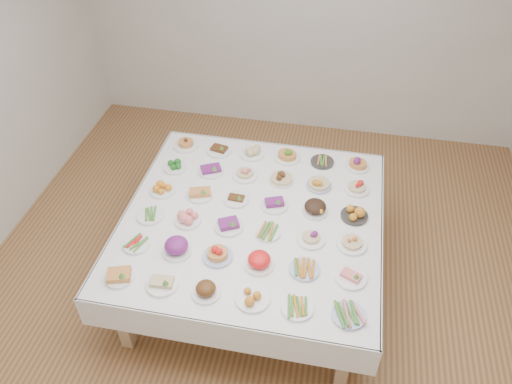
% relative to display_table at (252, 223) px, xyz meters
% --- Properties ---
extents(room_envelope, '(5.02, 5.02, 2.81)m').
position_rel_display_table_xyz_m(room_envelope, '(0.09, -0.01, 1.15)').
color(room_envelope, olive).
rests_on(room_envelope, ground).
extents(display_table, '(2.02, 2.02, 0.75)m').
position_rel_display_table_xyz_m(display_table, '(0.00, 0.00, 0.00)').
color(display_table, white).
rests_on(display_table, ground).
extents(dish_0, '(0.20, 0.20, 0.10)m').
position_rel_display_table_xyz_m(dish_0, '(-0.78, -0.78, 0.11)').
color(dish_0, white).
rests_on(dish_0, display_table).
extents(dish_1, '(0.22, 0.22, 0.10)m').
position_rel_display_table_xyz_m(dish_1, '(-0.47, -0.78, 0.11)').
color(dish_1, white).
rests_on(dish_1, display_table).
extents(dish_2, '(0.19, 0.19, 0.10)m').
position_rel_display_table_xyz_m(dish_2, '(-0.15, -0.79, 0.12)').
color(dish_2, white).
rests_on(dish_2, display_table).
extents(dish_3, '(0.23, 0.23, 0.10)m').
position_rel_display_table_xyz_m(dish_3, '(0.16, -0.78, 0.12)').
color(dish_3, white).
rests_on(dish_3, display_table).
extents(dish_4, '(0.21, 0.21, 0.05)m').
position_rel_display_table_xyz_m(dish_4, '(0.46, -0.79, 0.09)').
color(dish_4, white).
rests_on(dish_4, display_table).
extents(dish_5, '(0.25, 0.22, 0.06)m').
position_rel_display_table_xyz_m(dish_5, '(0.79, -0.79, 0.10)').
color(dish_5, '#4C66B2').
rests_on(dish_5, display_table).
extents(dish_6, '(0.20, 0.20, 0.05)m').
position_rel_display_table_xyz_m(dish_6, '(-0.78, -0.46, 0.09)').
color(dish_6, white).
rests_on(dish_6, display_table).
extents(dish_7, '(0.21, 0.21, 0.12)m').
position_rel_display_table_xyz_m(dish_7, '(-0.46, -0.47, 0.12)').
color(dish_7, white).
rests_on(dish_7, display_table).
extents(dish_8, '(0.22, 0.22, 0.13)m').
position_rel_display_table_xyz_m(dish_8, '(-0.16, -0.46, 0.13)').
color(dish_8, '#4C66B2').
rests_on(dish_8, display_table).
extents(dish_9, '(0.22, 0.22, 0.13)m').
position_rel_display_table_xyz_m(dish_9, '(0.15, -0.48, 0.13)').
color(dish_9, white).
rests_on(dish_9, display_table).
extents(dish_10, '(0.21, 0.21, 0.05)m').
position_rel_display_table_xyz_m(dish_10, '(0.47, -0.46, 0.09)').
color(dish_10, '#4C66B2').
rests_on(dish_10, display_table).
extents(dish_11, '(0.22, 0.22, 0.09)m').
position_rel_display_table_xyz_m(dish_11, '(0.79, -0.47, 0.11)').
color(dish_11, white).
rests_on(dish_11, display_table).
extents(dish_12, '(0.21, 0.21, 0.05)m').
position_rel_display_table_xyz_m(dish_12, '(-0.78, -0.15, 0.09)').
color(dish_12, white).
rests_on(dish_12, display_table).
extents(dish_13, '(0.21, 0.21, 0.10)m').
position_rel_display_table_xyz_m(dish_13, '(-0.48, -0.15, 0.12)').
color(dish_13, white).
rests_on(dish_13, display_table).
extents(dish_14, '(0.22, 0.22, 0.11)m').
position_rel_display_table_xyz_m(dish_14, '(-0.15, -0.15, 0.12)').
color(dish_14, white).
rests_on(dish_14, display_table).
extents(dish_15, '(0.20, 0.20, 0.05)m').
position_rel_display_table_xyz_m(dish_15, '(0.15, -0.16, 0.09)').
color(dish_15, white).
rests_on(dish_15, display_table).
extents(dish_16, '(0.21, 0.21, 0.11)m').
position_rel_display_table_xyz_m(dish_16, '(0.48, -0.17, 0.12)').
color(dish_16, white).
rests_on(dish_16, display_table).
extents(dish_17, '(0.22, 0.22, 0.11)m').
position_rel_display_table_xyz_m(dish_17, '(0.78, -0.16, 0.12)').
color(dish_17, white).
rests_on(dish_17, display_table).
extents(dish_18, '(0.21, 0.21, 0.09)m').
position_rel_display_table_xyz_m(dish_18, '(-0.79, 0.15, 0.11)').
color(dish_18, white).
rests_on(dish_18, display_table).
extents(dish_19, '(0.20, 0.20, 0.09)m').
position_rel_display_table_xyz_m(dish_19, '(-0.47, 0.15, 0.11)').
color(dish_19, white).
rests_on(dish_19, display_table).
extents(dish_20, '(0.20, 0.20, 0.08)m').
position_rel_display_table_xyz_m(dish_20, '(-0.16, 0.16, 0.10)').
color(dish_20, white).
rests_on(dish_20, display_table).
extents(dish_21, '(0.22, 0.22, 0.10)m').
position_rel_display_table_xyz_m(dish_21, '(0.15, 0.15, 0.11)').
color(dish_21, white).
rests_on(dish_21, display_table).
extents(dish_22, '(0.20, 0.20, 0.13)m').
position_rel_display_table_xyz_m(dish_22, '(0.48, 0.15, 0.13)').
color(dish_22, white).
rests_on(dish_22, display_table).
extents(dish_23, '(0.21, 0.21, 0.10)m').
position_rel_display_table_xyz_m(dish_23, '(0.78, 0.15, 0.12)').
color(dish_23, '#2D2A28').
rests_on(dish_23, display_table).
extents(dish_24, '(0.20, 0.20, 0.09)m').
position_rel_display_table_xyz_m(dish_24, '(-0.78, 0.46, 0.11)').
color(dish_24, white).
rests_on(dish_24, display_table).
extents(dish_25, '(0.22, 0.22, 0.10)m').
position_rel_display_table_xyz_m(dish_25, '(-0.46, 0.48, 0.12)').
color(dish_25, white).
rests_on(dish_25, display_table).
extents(dish_26, '(0.22, 0.22, 0.11)m').
position_rel_display_table_xyz_m(dish_26, '(-0.16, 0.48, 0.12)').
color(dish_26, white).
rests_on(dish_26, display_table).
extents(dish_27, '(0.20, 0.20, 0.12)m').
position_rel_display_table_xyz_m(dish_27, '(0.16, 0.47, 0.13)').
color(dish_27, white).
rests_on(dish_27, display_table).
extents(dish_28, '(0.23, 0.23, 0.13)m').
position_rel_display_table_xyz_m(dish_28, '(0.47, 0.46, 0.13)').
color(dish_28, '#4C66B2').
rests_on(dish_28, display_table).
extents(dish_29, '(0.20, 0.20, 0.10)m').
position_rel_display_table_xyz_m(dish_29, '(0.79, 0.48, 0.12)').
color(dish_29, white).
rests_on(dish_29, display_table).
extents(dish_30, '(0.22, 0.22, 0.12)m').
position_rel_display_table_xyz_m(dish_30, '(-0.78, 0.79, 0.12)').
color(dish_30, white).
rests_on(dish_30, display_table).
extents(dish_31, '(0.22, 0.22, 0.09)m').
position_rel_display_table_xyz_m(dish_31, '(-0.47, 0.78, 0.10)').
color(dish_31, white).
rests_on(dish_31, display_table).
extents(dish_32, '(0.22, 0.22, 0.10)m').
position_rel_display_table_xyz_m(dish_32, '(-0.16, 0.78, 0.11)').
color(dish_32, white).
rests_on(dish_32, display_table).
extents(dish_33, '(0.23, 0.23, 0.13)m').
position_rel_display_table_xyz_m(dish_33, '(0.16, 0.79, 0.13)').
color(dish_33, white).
rests_on(dish_33, display_table).
extents(dish_34, '(0.20, 0.20, 0.05)m').
position_rel_display_table_xyz_m(dish_34, '(0.47, 0.79, 0.09)').
color(dish_34, '#2D2A28').
rests_on(dish_34, display_table).
extents(dish_35, '(0.20, 0.20, 0.12)m').
position_rel_display_table_xyz_m(dish_35, '(0.78, 0.78, 0.13)').
color(dish_35, white).
rests_on(dish_35, display_table).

